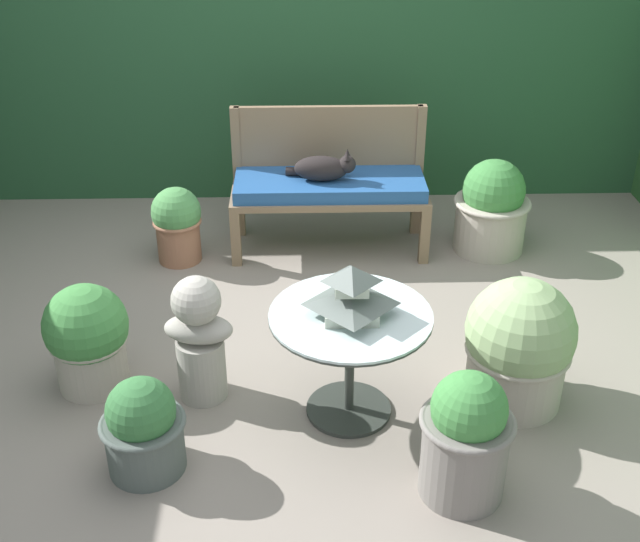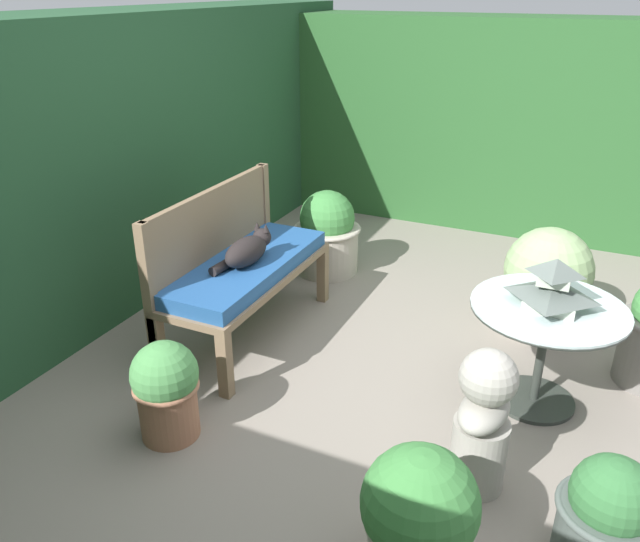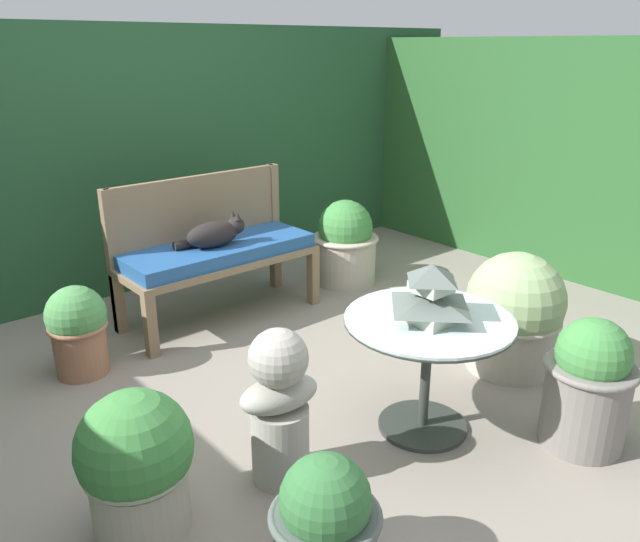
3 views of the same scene
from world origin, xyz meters
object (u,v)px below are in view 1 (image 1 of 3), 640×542
Objects in this scene: potted_plant_path_edge at (519,345)px; potted_plant_bench_left at (177,223)px; garden_bench at (329,190)px; pagoda_birdhouse at (351,294)px; potted_plant_table_far at (88,337)px; potted_plant_bench_right at (143,428)px; potted_plant_hedge_corner at (492,208)px; potted_plant_patio_mid at (466,437)px; cat at (324,168)px; garden_bust at (199,338)px; patio_table at (350,335)px.

potted_plant_bench_left is at bearing 141.06° from potted_plant_path_edge.
garden_bench is 2.53× the size of potted_plant_bench_left.
pagoda_birdhouse is 0.58× the size of potted_plant_table_far.
potted_plant_bench_right is 0.75× the size of potted_plant_hedge_corner.
potted_plant_path_edge is 1.72m from potted_plant_bench_right.
potted_plant_hedge_corner is (0.20, 1.51, -0.02)m from potted_plant_path_edge.
pagoda_birdhouse is 0.54× the size of potted_plant_patio_mid.
potted_plant_path_edge is 2.02m from potted_plant_table_far.
potted_plant_bench_right is 0.68m from potted_plant_table_far.
potted_plant_path_edge reaches higher than potted_plant_table_far.
cat reaches higher than garden_bench.
pagoda_birdhouse reaches higher than potted_plant_table_far.
garden_bust is 1.11× the size of potted_plant_patio_mid.
potted_plant_patio_mid is (0.46, -2.14, -0.12)m from garden_bench.
potted_plant_patio_mid is at bearing -24.39° from potted_plant_table_far.
garden_bench is at bearing 73.83° from garden_bust.
garden_bench is 3.90× the size of pagoda_birdhouse.
pagoda_birdhouse is 1.04m from potted_plant_bench_right.
potted_plant_bench_right is (-0.19, -0.49, -0.12)m from garden_bust.
garden_bust is 0.55m from potted_plant_table_far.
cat is at bearing 6.54° from potted_plant_bench_left.
potted_plant_path_edge reaches higher than potted_plant_bench_left.
garden_bust reaches higher than patio_table.
potted_plant_path_edge reaches higher than potted_plant_bench_right.
patio_table is 1.78m from potted_plant_bench_left.
potted_plant_patio_mid is at bearing -7.42° from potted_plant_bench_right.
potted_plant_bench_right is 0.83× the size of potted_plant_table_far.
cat is 0.95× the size of potted_plant_bench_right.
patio_table is 1.24× the size of potted_plant_patio_mid.
garden_bust is (-0.69, 0.14, -0.10)m from patio_table.
potted_plant_patio_mid is at bearing -22.69° from garden_bust.
potted_plant_path_edge is 2.25m from potted_plant_bench_left.
patio_table is 1.61× the size of potted_plant_bench_right.
potted_plant_table_far reaches higher than potted_plant_bench_left.
potted_plant_path_edge is (0.78, 0.07, -0.12)m from patio_table.
garden_bust is 0.54m from potted_plant_bench_right.
potted_plant_patio_mid reaches higher than garden_bench.
pagoda_birdhouse is 0.49× the size of potted_plant_path_edge.
potted_plant_patio_mid is (0.43, -0.52, -0.36)m from pagoda_birdhouse.
garden_bench is at bearing 91.16° from patio_table.
potted_plant_patio_mid is 1.29× the size of potted_plant_bench_right.
garden_bench is 1.83m from potted_plant_table_far.
potted_plant_bench_right is at bearing -108.51° from cat.
potted_plant_path_edge reaches higher than patio_table.
pagoda_birdhouse is at bearing 21.39° from potted_plant_bench_right.
potted_plant_bench_left is at bearing 124.96° from potted_plant_patio_mid.
cat is 1.76m from potted_plant_path_edge.
potted_plant_patio_mid reaches higher than potted_plant_table_far.
potted_plant_path_edge is 1.52m from potted_plant_hedge_corner.
potted_plant_path_edge is at bearing -97.57° from potted_plant_hedge_corner.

